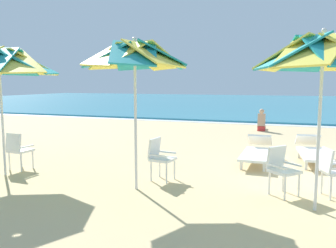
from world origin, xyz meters
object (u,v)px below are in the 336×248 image
at_px(plastic_chair_2, 282,167).
at_px(sun_lounger_2, 257,151).
at_px(plastic_chair_1, 333,169).
at_px(plastic_chair_5, 18,149).
at_px(sun_lounger_1, 312,151).
at_px(beach_umbrella_0, 323,55).
at_px(beachgoer_seated, 262,124).
at_px(beach_umbrella_1, 135,57).
at_px(plastic_chair_3, 160,156).

relative_size(plastic_chair_2, sun_lounger_2, 0.40).
relative_size(plastic_chair_1, plastic_chair_5, 1.00).
distance_m(plastic_chair_2, sun_lounger_1, 3.00).
bearing_deg(plastic_chair_5, plastic_chair_2, 1.60).
height_order(beach_umbrella_0, plastic_chair_5, beach_umbrella_0).
distance_m(plastic_chair_5, beachgoer_seated, 9.85).
relative_size(beach_umbrella_0, sun_lounger_1, 1.28).
height_order(beach_umbrella_0, beach_umbrella_1, beach_umbrella_1).
height_order(plastic_chair_3, sun_lounger_1, plastic_chair_3).
height_order(plastic_chair_1, sun_lounger_1, plastic_chair_1).
distance_m(sun_lounger_1, beachgoer_seated, 5.80).
bearing_deg(beach_umbrella_0, plastic_chair_3, 164.68).
distance_m(plastic_chair_2, beach_umbrella_1, 3.29).
bearing_deg(plastic_chair_3, plastic_chair_5, -174.38).
relative_size(plastic_chair_2, beach_umbrella_1, 0.31).
height_order(plastic_chair_5, sun_lounger_2, plastic_chair_5).
distance_m(plastic_chair_2, sun_lounger_2, 2.51).
bearing_deg(sun_lounger_2, plastic_chair_1, -56.40).
relative_size(plastic_chair_2, beachgoer_seated, 0.94).
bearing_deg(beach_umbrella_1, beach_umbrella_0, -1.22).
distance_m(beach_umbrella_0, plastic_chair_2, 2.08).
relative_size(plastic_chair_5, beachgoer_seated, 0.94).
distance_m(plastic_chair_1, plastic_chair_2, 0.87).
relative_size(beach_umbrella_0, plastic_chair_3, 3.24).
xyz_separation_m(sun_lounger_1, beachgoer_seated, (-1.66, 5.56, 0.01)).
bearing_deg(plastic_chair_2, beach_umbrella_1, -167.72).
bearing_deg(plastic_chair_5, beach_umbrella_0, -4.29).
bearing_deg(plastic_chair_3, plastic_chair_1, -0.00).
distance_m(plastic_chair_1, sun_lounger_2, 2.71).
bearing_deg(sun_lounger_1, beach_umbrella_0, -92.37).
distance_m(plastic_chair_3, plastic_chair_5, 3.35).
bearing_deg(sun_lounger_2, plastic_chair_2, -75.12).
xyz_separation_m(plastic_chair_3, plastic_chair_5, (-3.34, -0.33, 0.00)).
relative_size(plastic_chair_2, plastic_chair_5, 1.00).
bearing_deg(beach_umbrella_0, beachgoer_seated, 99.44).
xyz_separation_m(plastic_chair_3, sun_lounger_2, (1.74, 2.25, -0.22)).
bearing_deg(plastic_chair_1, plastic_chair_2, -168.82).
distance_m(beach_umbrella_0, beachgoer_seated, 9.47).
bearing_deg(sun_lounger_2, plastic_chair_3, -127.64).
xyz_separation_m(beach_umbrella_0, sun_lounger_1, (0.15, 3.54, -2.13)).
distance_m(plastic_chair_3, beachgoer_seated, 8.43).
xyz_separation_m(plastic_chair_2, plastic_chair_3, (-2.38, 0.17, 0.00)).
relative_size(plastic_chair_1, sun_lounger_2, 0.40).
distance_m(plastic_chair_2, plastic_chair_3, 2.39).
bearing_deg(plastic_chair_2, sun_lounger_1, 76.94).
bearing_deg(beachgoer_seated, sun_lounger_1, -73.38).
bearing_deg(sun_lounger_2, sun_lounger_1, 20.61).
height_order(plastic_chair_1, sun_lounger_2, plastic_chair_1).
height_order(plastic_chair_2, beachgoer_seated, beachgoer_seated).
distance_m(plastic_chair_1, beach_umbrella_1, 4.02).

